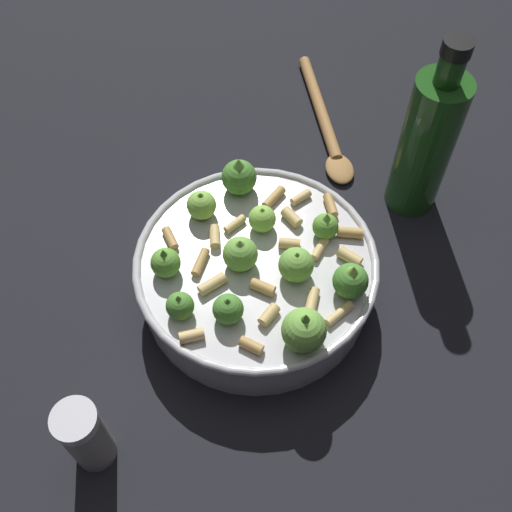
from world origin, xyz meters
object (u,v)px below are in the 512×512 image
pepper_shaker (86,436)px  olive_oil_bottle (427,142)px  cooking_pan (257,273)px  wooden_spoon (325,125)px

pepper_shaker → olive_oil_bottle: olive_oil_bottle is taller
pepper_shaker → olive_oil_bottle: size_ratio=0.41×
cooking_pan → pepper_shaker: bearing=128.7°
cooking_pan → pepper_shaker: cooking_pan is taller
olive_oil_bottle → cooking_pan: bearing=114.7°
olive_oil_bottle → wooden_spoon: (0.14, 0.07, -0.09)m
wooden_spoon → cooking_pan: bearing=149.3°
pepper_shaker → cooking_pan: bearing=-51.3°
cooking_pan → wooden_spoon: 0.28m
olive_oil_bottle → wooden_spoon: bearing=27.9°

